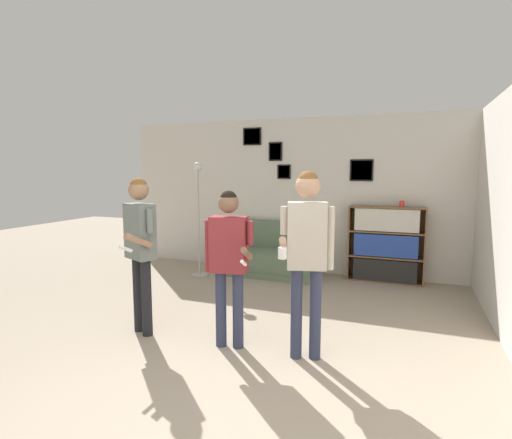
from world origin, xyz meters
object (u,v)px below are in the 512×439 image
at_px(person_player_foreground_center, 229,253).
at_px(bottle_on_floor, 221,277).
at_px(person_player_foreground_left, 140,239).
at_px(person_watcher_holding_cup, 307,244).
at_px(bookshelf, 386,245).
at_px(couch, 271,257).
at_px(drinking_cup, 402,204).
at_px(floor_lamp, 199,215).

xyz_separation_m(person_player_foreground_center, bottle_on_floor, (-1.12, 2.12, -0.89)).
relative_size(person_player_foreground_left, bottle_on_floor, 7.75).
relative_size(person_player_foreground_left, person_watcher_holding_cup, 0.96).
distance_m(bookshelf, person_player_foreground_left, 3.96).
bearing_deg(bookshelf, person_player_foreground_left, -127.32).
height_order(couch, person_player_foreground_left, person_player_foreground_left).
xyz_separation_m(person_player_foreground_left, drinking_cup, (2.60, 3.13, 0.21)).
xyz_separation_m(bottle_on_floor, drinking_cup, (2.68, 0.98, 1.19)).
distance_m(bookshelf, drinking_cup, 0.70).
xyz_separation_m(couch, floor_lamp, (-1.10, -0.58, 0.76)).
bearing_deg(couch, bottle_on_floor, -126.83).
distance_m(person_player_foreground_center, bottle_on_floor, 2.56).
distance_m(bookshelf, person_watcher_holding_cup, 3.16).
bearing_deg(couch, person_player_foreground_left, -99.78).
height_order(couch, bottle_on_floor, couch).
height_order(person_player_foreground_center, bottle_on_floor, person_player_foreground_center).
relative_size(bookshelf, person_watcher_holding_cup, 0.68).
xyz_separation_m(floor_lamp, person_player_foreground_center, (1.63, -2.32, -0.08)).
bearing_deg(person_player_foreground_left, drinking_cup, 50.26).
height_order(floor_lamp, bottle_on_floor, floor_lamp).
height_order(person_player_foreground_left, drinking_cup, person_player_foreground_left).
bearing_deg(person_watcher_holding_cup, drinking_cup, 75.86).
bearing_deg(person_player_foreground_center, floor_lamp, 125.10).
bearing_deg(bottle_on_floor, person_player_foreground_left, -87.83).
bearing_deg(person_watcher_holding_cup, bottle_on_floor, 132.41).
bearing_deg(bottle_on_floor, floor_lamp, 158.29).
distance_m(couch, floor_lamp, 1.46).
relative_size(bookshelf, drinking_cup, 11.98).
bearing_deg(person_player_foreground_center, bottle_on_floor, 117.92).
height_order(floor_lamp, person_watcher_holding_cup, floor_lamp).
bearing_deg(drinking_cup, person_player_foreground_center, -116.69).
bearing_deg(bookshelf, drinking_cup, 0.15).
height_order(bookshelf, person_player_foreground_left, person_player_foreground_left).
relative_size(couch, bookshelf, 1.33).
xyz_separation_m(bookshelf, person_player_foreground_center, (-1.34, -3.10, 0.37)).
bearing_deg(person_player_foreground_left, bookshelf, 52.68).
xyz_separation_m(bookshelf, person_player_foreground_left, (-2.39, -3.13, 0.45)).
distance_m(floor_lamp, person_player_foreground_left, 2.43).
distance_m(person_player_foreground_center, person_watcher_holding_cup, 0.80).
relative_size(person_watcher_holding_cup, drinking_cup, 17.57).
distance_m(bookshelf, person_player_foreground_center, 3.40).
relative_size(couch, drinking_cup, 15.90).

